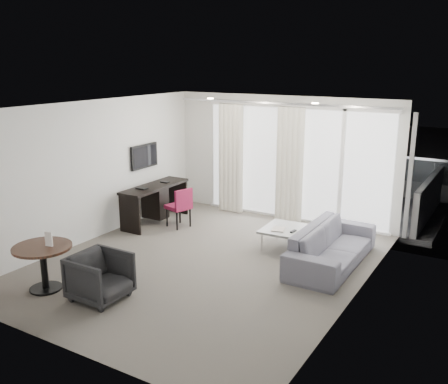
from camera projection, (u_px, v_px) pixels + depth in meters
The scene contains 27 objects.
floor at pixel (206, 263), 8.36m from camera, with size 5.00×6.00×0.00m, color #5F5951.
ceiling at pixel (204, 107), 7.69m from camera, with size 5.00×6.00×0.00m, color white.
wall_left at pixel (92, 171), 9.26m from camera, with size 0.00×6.00×2.60m, color silver.
wall_right at pixel (359, 212), 6.78m from camera, with size 0.00×6.00×2.60m, color silver.
wall_front at pixel (58, 246), 5.53m from camera, with size 5.00×0.00×2.60m, color silver.
window_panel at pixel (295, 164), 10.38m from camera, with size 4.00×0.02×2.38m, color white, non-canonical shape.
window_frame at pixel (295, 164), 10.37m from camera, with size 4.10×0.06×2.44m, color white, non-canonical shape.
curtain_left at pixel (231, 159), 10.96m from camera, with size 0.60×0.20×2.38m, color silver, non-canonical shape.
curtain_right at pixel (290, 165), 10.27m from camera, with size 0.60×0.20×2.38m, color silver, non-canonical shape.
curtain_track at pixel (280, 103), 10.07m from camera, with size 4.80×0.04×0.04m, color #B2B2B7, non-canonical shape.
downlight_a at pixel (210, 99), 9.47m from camera, with size 0.12×0.12×0.02m, color #FFE0B2.
downlight_b at pixel (315, 103), 8.43m from camera, with size 0.12×0.12×0.02m, color #FFE0B2.
desk at pixel (155, 204), 10.38m from camera, with size 0.53×1.69×0.79m, color black, non-canonical shape.
tv at pixel (144, 156), 10.43m from camera, with size 0.05×0.80×0.50m, color black, non-canonical shape.
desk_chair at pixel (178, 207), 10.11m from camera, with size 0.45×0.42×0.82m, color maroon, non-canonical shape.
round_table at pixel (44, 268), 7.32m from camera, with size 0.85×0.85×0.68m, color #331E14, non-canonical shape.
menu_card at pixel (49, 244), 7.23m from camera, with size 0.12×0.02×0.22m, color white, non-canonical shape.
tub_armchair at pixel (100, 277), 7.02m from camera, with size 0.73×0.75×0.68m, color black.
coffee_table at pixel (288, 238), 8.96m from camera, with size 0.85×0.85×0.38m, color gray, non-canonical shape.
remote at pixel (293, 233), 8.74m from camera, with size 0.05×0.15×0.02m, color black, non-canonical shape.
magazine at pixel (278, 231), 8.86m from camera, with size 0.20×0.25×0.01m, color gray, non-canonical shape.
sofa at pixel (332, 246), 8.24m from camera, with size 2.24×0.87×0.65m, color slate.
terrace_slab at pixel (318, 205), 11.96m from camera, with size 5.60×3.00×0.12m, color #4D4D50.
rattan_chair_a at pixel (332, 190), 11.34m from camera, with size 0.58×0.58×0.86m, color brown, non-canonical shape.
rattan_chair_b at pixel (378, 191), 11.36m from camera, with size 0.57×0.57×0.83m, color brown, non-canonical shape.
rattan_table at pixel (355, 208), 10.62m from camera, with size 0.50×0.50×0.50m, color brown, non-canonical shape.
balustrade at pixel (339, 171), 13.02m from camera, with size 5.50×0.06×1.05m, color #B2B2B7, non-canonical shape.
Camera 1 is at (4.25, -6.51, 3.29)m, focal length 40.00 mm.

